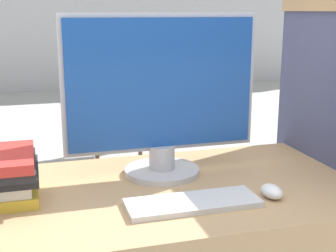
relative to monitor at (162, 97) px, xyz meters
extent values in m
cube|color=silver|center=(-0.05, 6.53, 0.37)|extent=(12.00, 0.06, 2.80)
cube|color=#474C70|center=(0.60, -0.10, -0.39)|extent=(0.05, 0.74, 1.30)
cylinder|color=#B7B7BC|center=(0.00, 0.00, -0.25)|extent=(0.25, 0.25, 0.02)
cylinder|color=#B7B7BC|center=(0.00, 0.00, -0.20)|extent=(0.09, 0.09, 0.08)
cube|color=#B7B7BC|center=(0.00, 0.00, 0.04)|extent=(0.63, 0.01, 0.44)
cube|color=#19479E|center=(0.00, 0.00, 0.04)|extent=(0.60, 0.02, 0.41)
cube|color=silver|center=(0.01, -0.27, -0.25)|extent=(0.37, 0.13, 0.02)
ellipsoid|color=white|center=(0.25, -0.28, -0.24)|extent=(0.06, 0.08, 0.04)
cube|color=gold|center=(-0.48, -0.09, -0.24)|extent=(0.17, 0.20, 0.03)
cube|color=silver|center=(-0.49, -0.07, -0.21)|extent=(0.15, 0.22, 0.03)
cube|color=#232328|center=(-0.47, -0.07, -0.18)|extent=(0.15, 0.23, 0.03)
cube|color=#232328|center=(-0.48, -0.08, -0.16)|extent=(0.17, 0.26, 0.02)
cube|color=#B72D28|center=(-0.48, -0.09, -0.13)|extent=(0.15, 0.25, 0.03)
cylinder|color=#4C3323|center=(0.09, 2.45, -0.83)|extent=(0.04, 0.04, 0.41)
cylinder|color=#4C3323|center=(0.47, 2.45, -0.83)|extent=(0.04, 0.04, 0.41)
cylinder|color=#4C3323|center=(0.09, 2.83, -0.83)|extent=(0.04, 0.04, 0.41)
cylinder|color=#4C3323|center=(0.47, 2.83, -0.83)|extent=(0.04, 0.04, 0.41)
cube|color=#4C3323|center=(0.28, 2.64, -0.60)|extent=(0.44, 0.44, 0.05)
cube|color=#4C3323|center=(0.28, 2.84, -0.33)|extent=(0.44, 0.04, 0.49)
camera|label=1|loc=(-0.39, -1.41, 0.27)|focal=50.00mm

